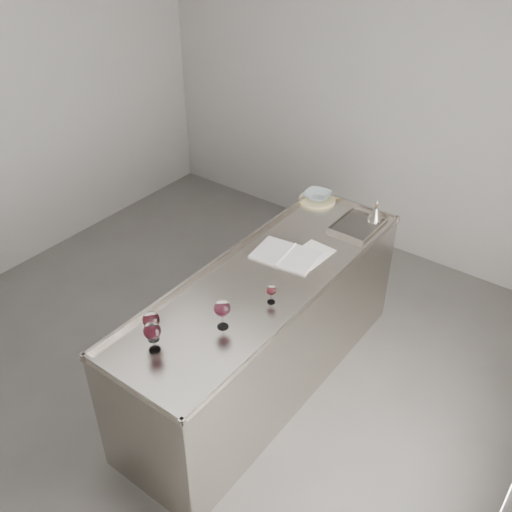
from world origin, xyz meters
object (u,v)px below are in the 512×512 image
Objects in this scene: wine_glass_small at (271,291)px; notebook at (286,255)px; wine_glass_left at (152,332)px; wine_funnel at (376,214)px; wine_glass_right at (222,309)px; ceramic_bowl at (317,196)px; counter at (265,331)px; wine_glass_middle at (151,321)px.

notebook is (-0.21, 0.47, -0.08)m from wine_glass_small.
wine_glass_left is 0.41× the size of notebook.
notebook is 2.60× the size of wine_funnel.
wine_glass_right reaches higher than wine_glass_small.
ceramic_bowl is at bearing 180.00° from wine_funnel.
wine_glass_left is 1.01× the size of wine_glass_right.
counter is 19.03× the size of wine_glass_small.
counter is 12.66× the size of wine_glass_right.
notebook is 0.84m from wine_funnel.
notebook is at bearing 97.45° from counter.
notebook is at bearing -73.30° from ceramic_bowl.
wine_funnel is (0.06, 1.26, -0.03)m from wine_glass_small.
wine_glass_small reaches higher than counter.
counter is 0.81m from wine_glass_right.
wine_glass_middle is at bearing -101.89° from wine_funnel.
counter is 12.58× the size of wine_glass_middle.
wine_funnel is at bearing 80.40° from wine_glass_left.
wine_glass_right is 0.37m from wine_glass_small.
wine_glass_small is at bearing -70.34° from ceramic_bowl.
wine_glass_small is (0.35, 0.67, -0.05)m from wine_glass_middle.
notebook is (0.06, 1.20, -0.13)m from wine_glass_left.
wine_glass_small is 1.34m from ceramic_bowl.
wine_glass_middle is 0.40m from wine_glass_right.
counter is 1.22m from wine_funnel.
ceramic_bowl is (-0.18, 1.99, -0.09)m from wine_glass_left.
wine_glass_middle is at bearing -103.85° from notebook.
wine_funnel is (0.34, 1.99, -0.08)m from wine_glass_left.
wine_glass_small is 0.71× the size of wine_funnel.
ceramic_bowl is (-0.36, 1.62, -0.09)m from wine_glass_right.
wine_funnel is at bearing -0.00° from ceramic_bowl.
wine_funnel is (0.41, 1.93, -0.08)m from wine_glass_middle.
wine_funnel reaches higher than counter.
counter is 0.61m from wine_glass_small.
notebook is 2.21× the size of ceramic_bowl.
wine_glass_right is 1.63m from wine_funnel.
wine_glass_left and wine_glass_middle have the same top height.
counter is at bearing 133.79° from wine_glass_small.
wine_glass_small is 0.27× the size of notebook.
counter is at bearing -89.81° from notebook.
counter is at bearing -75.69° from ceramic_bowl.
wine_glass_left is at bearing -96.23° from counter.
wine_glass_middle is 1.94m from ceramic_bowl.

